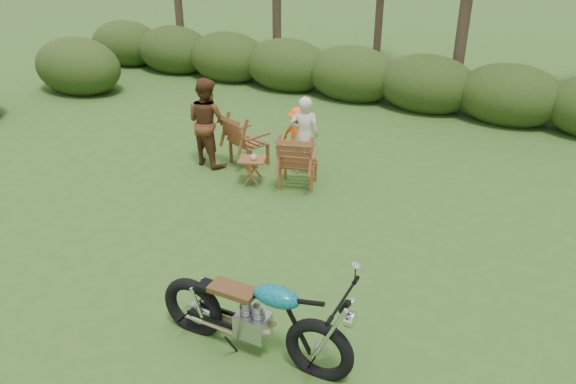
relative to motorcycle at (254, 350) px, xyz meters
The scene contains 9 objects.
ground 0.95m from the motorcycle, 137.79° to the left, with size 80.00×80.00×0.00m, color #2E531B.
motorcycle is the anchor object (origin of this frame).
lawn_chair_right 4.40m from the motorcycle, 110.39° to the left, with size 0.73×0.73×1.07m, color brown, non-canonical shape.
lawn_chair_left 5.38m from the motorcycle, 122.08° to the left, with size 0.73×0.73×1.06m, color #5D3017, non-canonical shape.
side_table 4.44m from the motorcycle, 121.39° to the left, with size 0.50×0.42×0.51m, color brown, non-canonical shape.
cup 4.42m from the motorcycle, 121.00° to the left, with size 0.12×0.12×0.10m, color beige.
adult_a 4.97m from the motorcycle, 109.84° to the left, with size 0.56×0.37×1.54m, color beige.
adult_b 5.51m from the motorcycle, 130.50° to the left, with size 0.86×0.67×1.76m, color #542F18.
child 5.53m from the motorcycle, 111.83° to the left, with size 0.73×0.42×1.14m, color #F95C17.
Camera 1 is at (3.42, -4.88, 4.64)m, focal length 35.00 mm.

